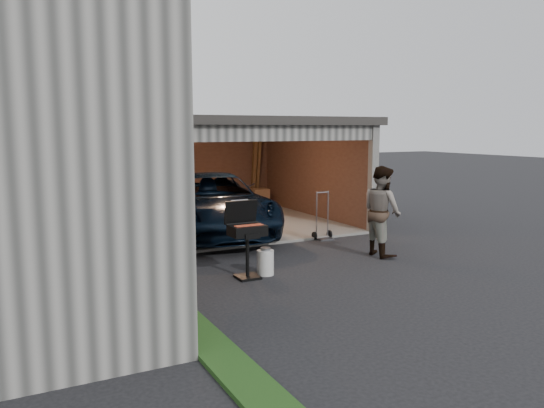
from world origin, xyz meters
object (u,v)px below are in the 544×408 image
Objects in this scene: minivan at (212,206)px; hand_truck at (323,230)px; plywood_panel at (166,282)px; woman at (152,228)px; bbq_grill at (246,233)px; man at (382,211)px; propane_tank at (265,263)px.

minivan is 2.81m from hand_truck.
minivan reaches higher than hand_truck.
woman is at bearing 80.71° from plywood_panel.
bbq_grill reaches higher than plywood_panel.
hand_truck is (-0.20, 1.90, -0.71)m from man.
man is at bearing 4.93° from propane_tank.
woman is 1.97m from plywood_panel.
propane_tank is at bearing -141.11° from hand_truck.
bbq_grill reaches higher than propane_tank.
plywood_panel is 5.71m from hand_truck.
plywood_panel is (-0.31, -1.89, -0.45)m from woman.
man is 3.21m from bbq_grill.
woman is 3.84× the size of propane_tank.
hand_truck is at bearing -29.94° from minivan.
plywood_panel is at bearing -146.62° from hand_truck.
plywood_panel is 0.74× the size of hand_truck.
hand_truck is at bearing 9.69° from man.
woman reaches higher than plywood_panel.
woman is 1.68m from bbq_grill.
hand_truck is (2.61, 2.14, -0.01)m from propane_tank.
propane_tank is (1.82, -0.86, -0.64)m from woman.
woman is 4.67m from man.
man is 2.91m from propane_tank.
hand_truck reaches higher than propane_tank.
bbq_grill is 3.01× the size of propane_tank.
plywood_panel is (-2.58, -4.89, -0.31)m from minivan.
man is at bearing 103.32° from woman.
man is 5.13m from plywood_panel.
propane_tank is 2.37m from plywood_panel.
man reaches higher than bbq_grill.
hand_truck is (4.74, 3.17, -0.20)m from plywood_panel.
bbq_grill is 3.74m from hand_truck.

